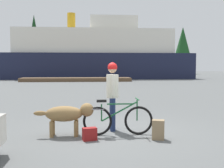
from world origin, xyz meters
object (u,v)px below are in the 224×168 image
(person_cyclist, at_px, (112,89))
(ferry_boat, at_px, (95,55))
(bicycle, at_px, (118,120))
(handbag_pannier, at_px, (90,134))
(dog, at_px, (68,114))
(backpack, at_px, (158,130))

(person_cyclist, relative_size, ferry_boat, 0.07)
(bicycle, relative_size, handbag_pannier, 5.44)
(dog, xyz_separation_m, ferry_boat, (1.42, 32.39, 2.63))
(backpack, bearing_deg, bicycle, 151.58)
(person_cyclist, bearing_deg, backpack, -46.17)
(bicycle, distance_m, backpack, 1.04)
(person_cyclist, bearing_deg, bicycle, -81.29)
(ferry_boat, bearing_deg, dog, -92.50)
(person_cyclist, distance_m, ferry_boat, 31.96)
(bicycle, distance_m, ferry_boat, 32.55)
(dog, relative_size, ferry_boat, 0.06)
(dog, distance_m, ferry_boat, 32.53)
(person_cyclist, distance_m, backpack, 1.67)
(person_cyclist, relative_size, handbag_pannier, 5.64)
(handbag_pannier, bearing_deg, dog, 138.88)
(dog, bearing_deg, bicycle, -1.84)
(backpack, bearing_deg, ferry_boat, 91.24)
(ferry_boat, bearing_deg, handbag_pannier, -91.54)
(bicycle, relative_size, person_cyclist, 0.96)
(handbag_pannier, bearing_deg, person_cyclist, 57.59)
(backpack, bearing_deg, dog, 166.09)
(handbag_pannier, height_order, ferry_boat, ferry_boat)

